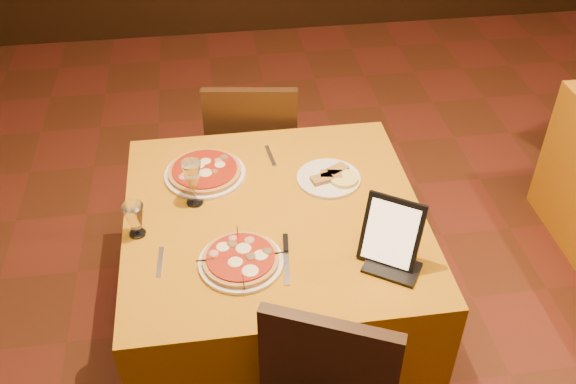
{
  "coord_description": "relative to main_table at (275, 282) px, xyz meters",
  "views": [
    {
      "loc": [
        -0.78,
        -1.47,
        2.3
      ],
      "look_at": [
        -0.53,
        0.3,
        0.86
      ],
      "focal_mm": 40.0,
      "sensor_mm": 36.0,
      "label": 1
    }
  ],
  "objects": [
    {
      "name": "knife",
      "position": [
        0.01,
        -0.26,
        0.38
      ],
      "size": [
        0.04,
        0.22,
        0.01
      ],
      "primitive_type": "cube",
      "rotation": [
        0.0,
        0.0,
        1.46
      ],
      "color": "silver",
      "rests_on": "main_table"
    },
    {
      "name": "fork_near",
      "position": [
        -0.41,
        -0.2,
        0.38
      ],
      "size": [
        0.02,
        0.14,
        0.01
      ],
      "primitive_type": "cube",
      "rotation": [
        0.0,
        0.0,
        1.51
      ],
      "color": "#AAAAB1",
      "rests_on": "main_table"
    },
    {
      "name": "pizza_near",
      "position": [
        -0.14,
        -0.25,
        0.39
      ],
      "size": [
        0.29,
        0.29,
        0.03
      ],
      "rotation": [
        0.0,
        0.0,
        -0.06
      ],
      "color": "white",
      "rests_on": "main_table"
    },
    {
      "name": "pizza_far",
      "position": [
        -0.24,
        0.26,
        0.39
      ],
      "size": [
        0.32,
        0.32,
        0.03
      ],
      "rotation": [
        0.0,
        0.0,
        0.02
      ],
      "color": "white",
      "rests_on": "main_table"
    },
    {
      "name": "wine_glass",
      "position": [
        -0.29,
        0.1,
        0.47
      ],
      "size": [
        0.11,
        0.11,
        0.19
      ],
      "primitive_type": null,
      "rotation": [
        0.0,
        0.0,
        -0.38
      ],
      "color": "#EFCC88",
      "rests_on": "main_table"
    },
    {
      "name": "main_table",
      "position": [
        0.0,
        0.0,
        0.0
      ],
      "size": [
        1.1,
        1.1,
        0.75
      ],
      "primitive_type": "cube",
      "color": "#BC760C",
      "rests_on": "floor"
    },
    {
      "name": "fork_far",
      "position": [
        0.03,
        0.36,
        0.38
      ],
      "size": [
        0.03,
        0.15,
        0.01
      ],
      "primitive_type": "cube",
      "rotation": [
        0.0,
        0.0,
        1.69
      ],
      "color": "#BBBCC2",
      "rests_on": "main_table"
    },
    {
      "name": "cutlet_dish",
      "position": [
        0.24,
        0.17,
        0.39
      ],
      "size": [
        0.25,
        0.25,
        0.03
      ],
      "rotation": [
        0.0,
        0.0,
        -0.3
      ],
      "color": "white",
      "rests_on": "main_table"
    },
    {
      "name": "chair_main_far",
      "position": [
        0.0,
        0.83,
        0.08
      ],
      "size": [
        0.51,
        0.51,
        0.91
      ],
      "primitive_type": null,
      "rotation": [
        0.0,
        0.0,
        3.0
      ],
      "color": "black",
      "rests_on": "floor"
    },
    {
      "name": "tablet",
      "position": [
        0.36,
        -0.29,
        0.49
      ],
      "size": [
        0.22,
        0.19,
        0.24
      ],
      "primitive_type": "cube",
      "rotation": [
        -0.35,
        0.0,
        -0.58
      ],
      "color": "black",
      "rests_on": "main_table"
    },
    {
      "name": "water_glass",
      "position": [
        -0.5,
        -0.05,
        0.44
      ],
      "size": [
        0.09,
        0.09,
        0.13
      ],
      "primitive_type": null,
      "rotation": [
        0.0,
        0.0,
        -0.2
      ],
      "color": "silver",
      "rests_on": "main_table"
    }
  ]
}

